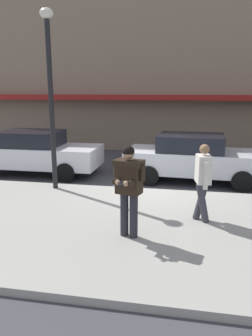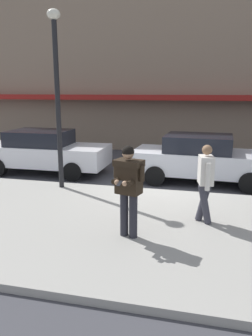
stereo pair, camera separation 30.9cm
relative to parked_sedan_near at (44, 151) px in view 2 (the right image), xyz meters
name	(u,v)px [view 2 (the right image)]	position (x,y,z in m)	size (l,w,h in m)	color
ground_plane	(157,191)	(4.29, -1.34, -0.79)	(80.00, 80.00, 0.00)	#3D3D42
sidewalk	(185,232)	(5.29, -4.19, -0.72)	(32.00, 5.30, 0.14)	#99968E
curb_paint_line	(191,193)	(5.29, -1.29, -0.79)	(28.00, 0.12, 0.01)	silver
storefront_facade	(205,12)	(5.29, 7.15, 5.86)	(28.00, 4.70, 13.32)	#84705B
parked_sedan_near	(44,151)	(0.00, 0.00, 0.00)	(4.50, 1.93, 1.54)	silver
parked_sedan_mid	(202,158)	(5.55, 0.02, 0.00)	(4.60, 2.13, 1.54)	silver
man_texting_on_phone	(128,182)	(4.23, -4.81, 0.46)	(0.63, 0.64, 1.81)	#23232B
pedestrian_in_light_coat	(205,179)	(5.65, -3.72, 0.32)	(0.38, 0.59, 1.70)	#33333D
street_lamp_post	(57,82)	(1.55, -1.99, 2.35)	(0.36, 0.36, 4.88)	black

